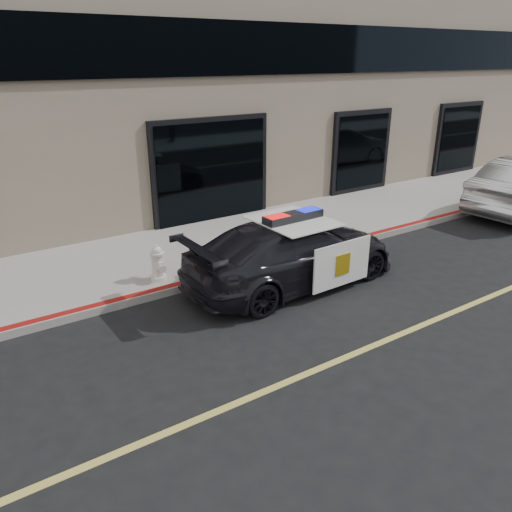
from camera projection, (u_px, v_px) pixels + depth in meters
ground at (449, 314)px, 8.99m from camera, size 120.00×120.00×0.00m
sidewalk_n at (278, 231)px, 13.02m from camera, size 60.00×3.50×0.15m
police_car at (292, 252)px, 9.96m from camera, size 2.25×4.71×1.51m
fire_hydrant at (158, 264)px, 9.90m from camera, size 0.33×0.45×0.72m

